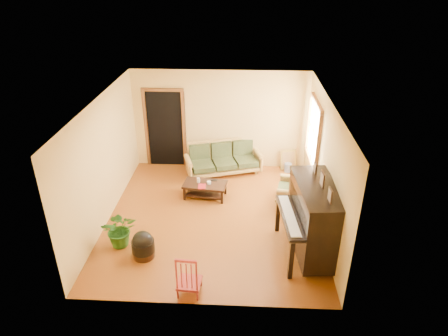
# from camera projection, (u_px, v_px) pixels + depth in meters

# --- Properties ---
(floor) EXTENTS (5.00, 5.00, 0.00)m
(floor) POSITION_uv_depth(u_px,v_px,m) (213.00, 217.00, 8.68)
(floor) COLOR #67300D
(floor) RESTS_ON ground
(doorway) EXTENTS (1.08, 0.16, 2.05)m
(doorway) POSITION_uv_depth(u_px,v_px,m) (165.00, 129.00, 10.48)
(doorway) COLOR black
(doorway) RESTS_ON floor
(window) EXTENTS (0.12, 1.36, 1.46)m
(window) POSITION_uv_depth(u_px,v_px,m) (314.00, 132.00, 9.04)
(window) COLOR white
(window) RESTS_ON right_wall
(sofa) EXTENTS (2.08, 1.35, 0.82)m
(sofa) POSITION_uv_depth(u_px,v_px,m) (224.00, 159.00, 10.28)
(sofa) COLOR #A9823D
(sofa) RESTS_ON floor
(coffee_table) EXTENTS (1.05, 0.66, 0.36)m
(coffee_table) POSITION_uv_depth(u_px,v_px,m) (205.00, 190.00, 9.35)
(coffee_table) COLOR black
(coffee_table) RESTS_ON floor
(armchair) EXTENTS (0.86, 0.89, 0.76)m
(armchair) POSITION_uv_depth(u_px,v_px,m) (291.00, 187.00, 9.06)
(armchair) COLOR #A9823D
(armchair) RESTS_ON floor
(piano) EXTENTS (1.11, 1.71, 1.44)m
(piano) POSITION_uv_depth(u_px,v_px,m) (314.00, 220.00, 7.32)
(piano) COLOR black
(piano) RESTS_ON floor
(footstool) EXTENTS (0.43, 0.43, 0.41)m
(footstool) POSITION_uv_depth(u_px,v_px,m) (143.00, 248.00, 7.43)
(footstool) COLOR black
(footstool) RESTS_ON floor
(red_chair) EXTENTS (0.41, 0.45, 0.82)m
(red_chair) POSITION_uv_depth(u_px,v_px,m) (189.00, 273.00, 6.52)
(red_chair) COLOR maroon
(red_chair) RESTS_ON floor
(leaning_frame) EXTENTS (0.43, 0.19, 0.56)m
(leaning_frame) POSITION_uv_depth(u_px,v_px,m) (288.00, 159.00, 10.57)
(leaning_frame) COLOR gold
(leaning_frame) RESTS_ON floor
(ceramic_crock) EXTENTS (0.20, 0.20, 0.23)m
(ceramic_crock) POSITION_uv_depth(u_px,v_px,m) (288.00, 168.00, 10.50)
(ceramic_crock) COLOR #34549D
(ceramic_crock) RESTS_ON floor
(potted_plant) EXTENTS (0.79, 0.73, 0.74)m
(potted_plant) POSITION_uv_depth(u_px,v_px,m) (120.00, 229.00, 7.67)
(potted_plant) COLOR #245919
(potted_plant) RESTS_ON floor
(book) EXTENTS (0.18, 0.24, 0.02)m
(book) POSITION_uv_depth(u_px,v_px,m) (198.00, 187.00, 9.11)
(book) COLOR maroon
(book) RESTS_ON coffee_table
(candle) EXTENTS (0.08, 0.08, 0.11)m
(candle) POSITION_uv_depth(u_px,v_px,m) (198.00, 180.00, 9.28)
(candle) COLOR white
(candle) RESTS_ON coffee_table
(glass_jar) EXTENTS (0.09, 0.09, 0.06)m
(glass_jar) POSITION_uv_depth(u_px,v_px,m) (209.00, 183.00, 9.23)
(glass_jar) COLOR white
(glass_jar) RESTS_ON coffee_table
(remote) EXTENTS (0.16, 0.04, 0.02)m
(remote) POSITION_uv_depth(u_px,v_px,m) (214.00, 180.00, 9.37)
(remote) COLOR black
(remote) RESTS_ON coffee_table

